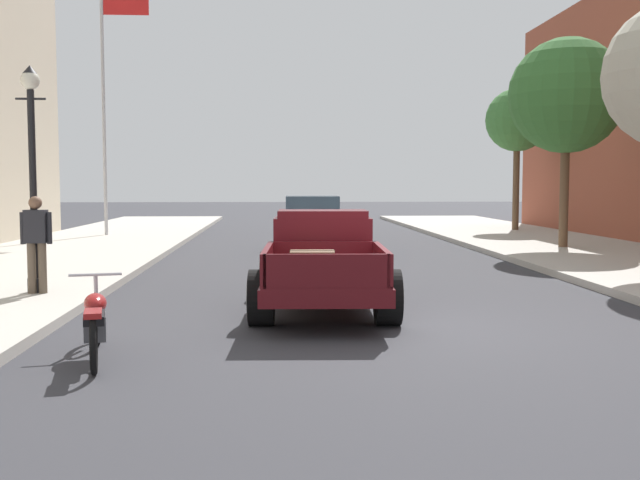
% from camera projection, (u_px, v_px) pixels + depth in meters
% --- Properties ---
extents(ground_plane, '(140.00, 140.00, 0.00)m').
position_uv_depth(ground_plane, '(380.00, 326.00, 10.50)').
color(ground_plane, '#333338').
extents(hotrod_truck_maroon, '(2.33, 5.00, 1.58)m').
position_uv_depth(hotrod_truck_maroon, '(322.00, 261.00, 12.10)').
color(hotrod_truck_maroon, '#510F14').
rests_on(hotrod_truck_maroon, ground).
extents(motorcycle_parked, '(0.70, 2.09, 0.93)m').
position_uv_depth(motorcycle_parked, '(95.00, 321.00, 8.49)').
color(motorcycle_parked, black).
rests_on(motorcycle_parked, ground).
extents(car_background_silver, '(1.94, 4.34, 1.65)m').
position_uv_depth(car_background_silver, '(312.00, 226.00, 21.97)').
color(car_background_silver, '#B7B7BC').
rests_on(car_background_silver, ground).
extents(pedestrian_sidewalk_left, '(0.53, 0.22, 1.65)m').
position_uv_depth(pedestrian_sidewalk_left, '(36.00, 238.00, 12.56)').
color(pedestrian_sidewalk_left, brown).
rests_on(pedestrian_sidewalk_left, sidewalk_left).
extents(street_lamp_near, '(0.50, 0.32, 3.85)m').
position_uv_depth(street_lamp_near, '(32.00, 162.00, 12.59)').
color(street_lamp_near, black).
rests_on(street_lamp_near, sidewalk_left).
extents(flagpole, '(1.74, 0.16, 9.16)m').
position_uv_depth(flagpole, '(110.00, 78.00, 26.55)').
color(flagpole, '#B2B2B7').
rests_on(flagpole, sidewalk_left).
extents(street_tree_second, '(3.34, 3.34, 6.08)m').
position_uv_depth(street_tree_second, '(567.00, 96.00, 21.52)').
color(street_tree_second, brown).
rests_on(street_tree_second, sidewalk_right).
extents(street_tree_third, '(2.51, 2.51, 5.64)m').
position_uv_depth(street_tree_third, '(517.00, 121.00, 29.55)').
color(street_tree_third, brown).
rests_on(street_tree_third, sidewalk_right).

